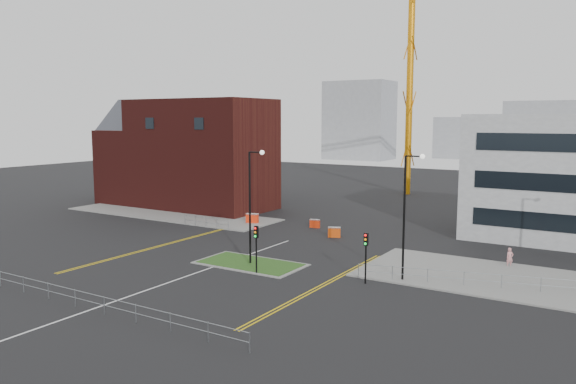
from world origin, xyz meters
name	(u,v)px	position (x,y,z in m)	size (l,w,h in m)	color
ground	(160,285)	(0.00, 0.00, 0.00)	(200.00, 200.00, 0.00)	black
pavement_left	(170,214)	(-20.00, 22.00, 0.06)	(28.00, 8.00, 0.12)	slate
pavement_right	(531,283)	(22.00, 14.00, 0.06)	(24.00, 10.00, 0.12)	slate
island_kerb	(250,264)	(2.00, 8.00, 0.04)	(8.60, 4.60, 0.08)	slate
grass_island	(250,264)	(2.00, 8.00, 0.06)	(8.00, 4.00, 0.12)	#234B19
brick_building	(184,155)	(-22.97, 28.00, 6.85)	(24.20, 10.07, 14.24)	#451411
tower_crane	(452,16)	(3.28, 57.35, 26.49)	(48.84, 22.44, 38.40)	orange
streetlamp_island	(252,198)	(2.22, 8.00, 5.41)	(1.46, 0.36, 9.18)	black
streetlamp_right_near	(407,207)	(14.22, 10.00, 5.41)	(1.46, 0.36, 9.18)	black
traffic_light_island	(256,240)	(4.00, 5.98, 2.57)	(0.28, 0.33, 3.65)	black
traffic_light_right	(366,248)	(12.00, 7.98, 2.57)	(0.28, 0.33, 3.65)	black
railing_front	(89,298)	(0.00, -6.00, 0.78)	(24.05, 0.05, 1.10)	gray
railing_left	(206,221)	(-11.00, 18.00, 0.74)	(6.05, 0.05, 1.10)	gray
railing_right	(502,279)	(20.50, 11.50, 0.78)	(19.05, 5.05, 1.10)	gray
centre_line	(180,278)	(0.00, 2.00, 0.01)	(0.15, 30.00, 0.01)	silver
yellow_left_a	(167,243)	(-9.00, 10.00, 0.01)	(0.12, 24.00, 0.01)	gold
yellow_left_b	(169,244)	(-8.70, 10.00, 0.01)	(0.12, 24.00, 0.01)	gold
yellow_right_a	(321,285)	(9.50, 6.00, 0.01)	(0.12, 20.00, 0.01)	gold
yellow_right_b	(325,286)	(9.80, 6.00, 0.01)	(0.12, 20.00, 0.01)	gold
skyline_a	(359,121)	(-40.00, 120.00, 11.00)	(18.00, 12.00, 22.00)	gray
skyline_b	(556,133)	(10.00, 130.00, 8.00)	(24.00, 12.00, 16.00)	gray
skyline_d	(491,138)	(-8.00, 140.00, 6.00)	(30.00, 12.00, 12.00)	gray
pedestrian	(510,258)	(19.83, 17.98, 0.78)	(0.57, 0.37, 1.56)	pink
barrier_left	(252,218)	(-8.00, 22.31, 0.63)	(1.45, 0.83, 1.15)	#F42E0D
barrier_mid	(334,232)	(3.00, 20.74, 0.55)	(1.26, 0.86, 1.02)	#DF480C
barrier_right	(315,223)	(-1.00, 24.00, 0.49)	(1.12, 0.58, 0.90)	red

